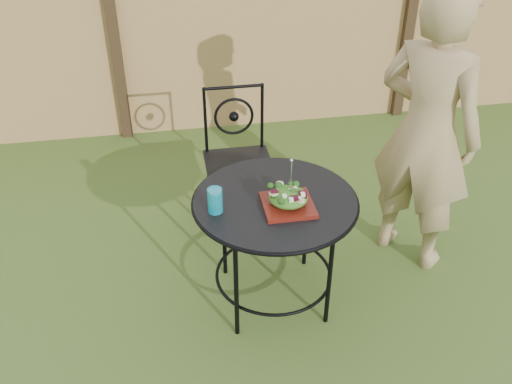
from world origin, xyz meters
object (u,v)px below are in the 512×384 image
Objects in this scene: patio_table at (275,219)px; diner at (426,133)px; salad_plate at (288,205)px; patio_chair at (238,154)px.

patio_table is 1.05m from diner.
patio_table is 3.42× the size of salad_plate.
patio_table is 0.18m from salad_plate.
patio_chair is 3.52× the size of salad_plate.
patio_chair is at bearing 97.63° from salad_plate.
diner is (0.97, 0.27, 0.31)m from patio_table.
patio_chair reaches higher than salad_plate.
patio_table is at bearing 65.83° from diner.
diner reaches higher than patio_table.
salad_plate reaches higher than patio_table.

